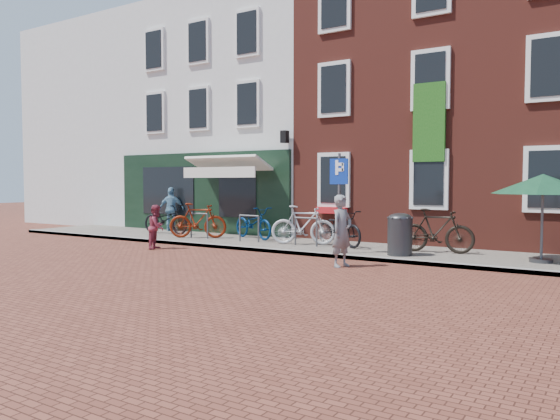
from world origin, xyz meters
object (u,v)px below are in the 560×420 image
Objects in this scene: boy at (157,227)px; bicycle_1 at (198,221)px; bicycle_0 at (166,219)px; parking_sign at (339,187)px; bicycle_4 at (339,228)px; woman at (342,231)px; cafe_person at (172,209)px; bicycle_5 at (436,231)px; parasol at (543,180)px; bicycle_3 at (303,225)px; litter_bin at (400,232)px; bicycle_2 at (253,223)px.

boy is 2.23m from bicycle_1.
bicycle_1 is (1.92, -0.50, 0.06)m from bicycle_0.
bicycle_4 is (-0.68, 1.43, -1.18)m from parking_sign.
bicycle_1 is 0.97× the size of bicycle_4.
bicycle_0 is at bearing 48.94° from bicycle_1.
parking_sign is 1.98m from bicycle_4.
woman is 9.57m from cafe_person.
woman is 0.84× the size of bicycle_0.
parking_sign is 2.78m from bicycle_5.
boy is at bearing -166.69° from parasol.
bicycle_1 is 1.00× the size of bicycle_3.
boy reaches higher than bicycle_4.
parking_sign is at bearing -126.25° from bicycle_1.
litter_bin is at bearing -120.25° from bicycle_1.
parasol reaches higher than bicycle_4.
parasol reaches higher than bicycle_0.
bicycle_0 is (-12.08, 0.38, -1.35)m from parasol.
woman is 1.01× the size of cafe_person.
bicycle_0 and bicycle_4 have the same top height.
boy reaches higher than bicycle_2.
parasol is 1.18× the size of bicycle_1.
parking_sign is 2.40m from bicycle_3.
parking_sign reaches higher than bicycle_1.
bicycle_0 is 1.00× the size of bicycle_2.
litter_bin is at bearing -122.41° from bicycle_3.
parasol is 12.16m from bicycle_0.
woman is at bearing 148.04° from bicycle_5.
woman is at bearing -125.88° from bicycle_4.
parking_sign is 1.14× the size of parasol.
boy is 0.65× the size of bicycle_4.
woman is at bearing -111.32° from bicycle_0.
boy is 4.60m from cafe_person.
bicycle_3 is (-2.49, 2.56, -0.15)m from woman.
bicycle_2 and bicycle_4 have the same top height.
boy is at bearing 162.81° from bicycle_1.
litter_bin is at bearing 18.91° from parking_sign.
bicycle_0 is at bearing 115.26° from bicycle_2.
parking_sign is 1.31× the size of bicycle_2.
bicycle_0 is (-2.28, 2.70, -0.02)m from boy.
bicycle_5 is (7.30, 2.70, 0.04)m from boy.
bicycle_3 is at bearing -112.97° from bicycle_1.
bicycle_4 is (-5.27, 0.36, -1.35)m from parasol.
bicycle_3 is at bearing 87.33° from bicycle_5.
bicycle_4 is at bearing -97.38° from bicycle_3.
litter_bin is at bearing 140.15° from bicycle_5.
cafe_person is (-12.65, 1.28, -1.05)m from parasol.
boy is 5.26m from bicycle_4.
woman is (-0.70, -1.86, 0.14)m from litter_bin.
bicycle_0 is (-8.24, 2.83, -0.21)m from woman.
bicycle_3 is at bearing -95.03° from bicycle_0.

